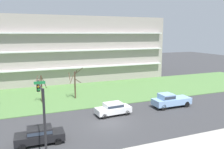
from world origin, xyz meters
The scene contains 9 objects.
ground centered at (0.00, 0.00, 0.00)m, with size 160.00×160.00×0.00m, color #38383A.
grass_lawn_strip centered at (0.00, 14.00, 0.04)m, with size 80.00×16.00×0.08m, color #547F42.
apartment_building centered at (0.00, 28.74, 6.75)m, with size 43.37×14.42×13.50m.
tree_left centered at (-6.15, 11.21, 2.32)m, with size 1.68×1.67×4.08m.
tree_center centered at (-1.14, 11.51, 2.55)m, with size 2.26×2.24×4.87m.
pickup_blue_near_left centered at (10.06, 2.50, 1.02)m, with size 5.40×2.01×1.95m.
sedan_white_center_left centered at (1.59, 2.50, 0.87)m, with size 4.49×2.04×1.57m.
sedan_black_center_right centered at (-7.54, -2.00, 0.87)m, with size 4.46×1.96×1.57m.
traffic_signal_mast centered at (-7.43, -4.84, 4.28)m, with size 0.90×5.24×6.25m.
Camera 1 is at (-8.78, -22.96, 10.05)m, focal length 37.02 mm.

